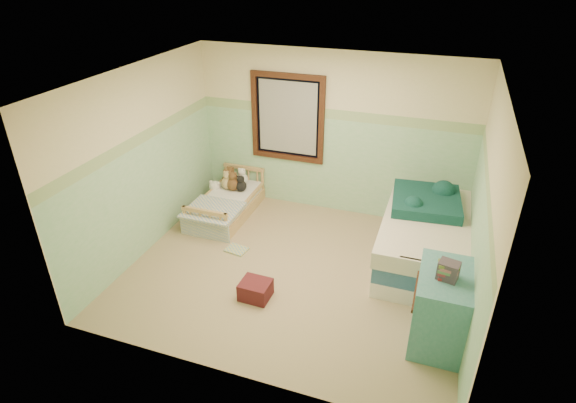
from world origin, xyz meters
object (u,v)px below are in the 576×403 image
(plush_floor_cream, at_px, (216,196))
(toddler_bed_frame, at_px, (227,209))
(plush_floor_tan, at_px, (193,223))
(dresser, at_px, (440,308))
(red_pillow, at_px, (256,290))
(twin_bed_frame, at_px, (422,252))
(floor_book, at_px, (237,250))

(plush_floor_cream, bearing_deg, toddler_bed_frame, -37.65)
(plush_floor_tan, distance_m, dresser, 3.74)
(plush_floor_cream, height_order, dresser, dresser)
(toddler_bed_frame, relative_size, red_pillow, 4.08)
(plush_floor_tan, distance_m, twin_bed_frame, 3.31)
(plush_floor_cream, xyz_separation_m, dresser, (3.61, -1.94, 0.28))
(plush_floor_tan, height_order, dresser, dresser)
(red_pillow, bearing_deg, plush_floor_tan, 143.24)
(plush_floor_tan, height_order, floor_book, plush_floor_tan)
(plush_floor_cream, xyz_separation_m, red_pillow, (1.52, -1.95, -0.03))
(twin_bed_frame, bearing_deg, plush_floor_cream, 171.93)
(plush_floor_cream, distance_m, dresser, 4.11)
(toddler_bed_frame, height_order, floor_book, toddler_bed_frame)
(toddler_bed_frame, height_order, plush_floor_cream, plush_floor_cream)
(plush_floor_cream, distance_m, twin_bed_frame, 3.37)
(twin_bed_frame, distance_m, red_pillow, 2.34)
(toddler_bed_frame, xyz_separation_m, plush_floor_tan, (-0.28, -0.60, 0.03))
(dresser, distance_m, floor_book, 2.87)
(plush_floor_tan, bearing_deg, twin_bed_frame, 6.53)
(plush_floor_tan, relative_size, floor_book, 0.82)
(plush_floor_tan, relative_size, red_pillow, 0.68)
(toddler_bed_frame, distance_m, plush_floor_cream, 0.41)
(twin_bed_frame, height_order, dresser, dresser)
(twin_bed_frame, relative_size, red_pillow, 5.85)
(dresser, relative_size, floor_book, 2.90)
(plush_floor_tan, distance_m, red_pillow, 1.84)
(dresser, xyz_separation_m, red_pillow, (-2.09, -0.01, -0.31))
(twin_bed_frame, height_order, floor_book, twin_bed_frame)
(toddler_bed_frame, bearing_deg, red_pillow, -54.83)
(twin_bed_frame, bearing_deg, dresser, -79.31)
(twin_bed_frame, bearing_deg, floor_book, -165.09)
(floor_book, bearing_deg, twin_bed_frame, 23.27)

